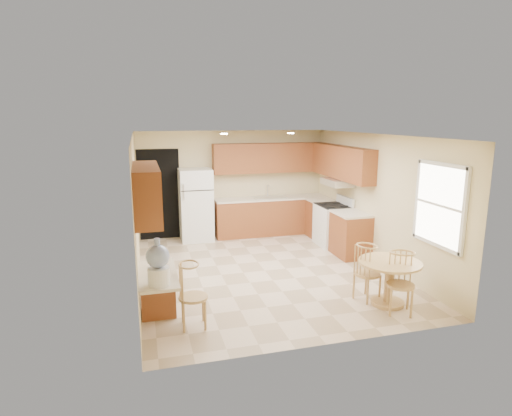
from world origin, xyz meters
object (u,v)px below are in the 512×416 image
object	(u,v)px
stove	(333,225)
chair_table_a	(371,268)
refrigerator	(196,205)
chair_desk	(194,291)
dining_table	(389,276)
water_crock	(158,264)
chair_table_b	(405,279)

from	to	relation	value
stove	chair_table_a	size ratio (longest dim) A/B	1.23
refrigerator	chair_desk	world-z (taller)	refrigerator
refrigerator	dining_table	size ratio (longest dim) A/B	1.78
refrigerator	chair_desk	size ratio (longest dim) A/B	1.85
dining_table	chair_desk	xyz separation A→B (m)	(-2.95, -0.01, 0.10)
chair_desk	water_crock	xyz separation A→B (m)	(-0.45, -0.21, 0.49)
chair_table_a	water_crock	distance (m)	3.24
chair_table_a	water_crock	xyz separation A→B (m)	(-3.18, -0.39, 0.50)
dining_table	water_crock	xyz separation A→B (m)	(-3.40, -0.22, 0.59)
dining_table	chair_table_a	size ratio (longest dim) A/B	1.05
dining_table	water_crock	bearing A→B (deg)	-176.27
dining_table	chair_desk	distance (m)	2.95
dining_table	chair_table_b	xyz separation A→B (m)	(0.00, -0.39, 0.10)
stove	water_crock	bearing A→B (deg)	-139.94
stove	chair_desk	size ratio (longest dim) A/B	1.21
stove	chair_table_a	world-z (taller)	stove
chair_table_a	water_crock	bearing A→B (deg)	-102.45
chair_table_b	water_crock	bearing A→B (deg)	22.39
refrigerator	chair_table_a	bearing A→B (deg)	-62.75
refrigerator	stove	size ratio (longest dim) A/B	1.52
dining_table	chair_table_b	world-z (taller)	chair_table_b
water_crock	chair_table_b	bearing A→B (deg)	-2.81
dining_table	chair_table_a	bearing A→B (deg)	143.23
chair_table_a	chair_desk	size ratio (longest dim) A/B	0.99
chair_desk	dining_table	bearing A→B (deg)	92.96
chair_table_a	chair_desk	distance (m)	2.73
chair_table_a	stove	bearing A→B (deg)	146.26
chair_desk	water_crock	distance (m)	0.70
chair_table_b	chair_desk	distance (m)	2.97
chair_table_a	chair_table_b	bearing A→B (deg)	2.39
water_crock	chair_table_a	bearing A→B (deg)	6.93
refrigerator	chair_table_a	size ratio (longest dim) A/B	1.87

